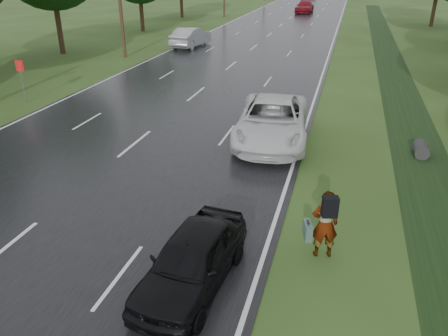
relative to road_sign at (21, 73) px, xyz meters
name	(u,v)px	position (x,y,z in m)	size (l,w,h in m)	color
ground	(0,254)	(8.50, -12.00, -1.64)	(220.00, 220.00, 0.00)	#2D4318
road	(277,29)	(8.50, 33.00, -1.62)	(14.00, 180.00, 0.04)	black
edge_stripe_east	(337,31)	(15.25, 33.00, -1.60)	(0.12, 180.00, 0.01)	silver
edge_stripe_west	(221,26)	(1.75, 33.00, -1.60)	(0.12, 180.00, 0.01)	silver
center_line	(277,28)	(8.50, 33.00, -1.60)	(0.12, 180.00, 0.01)	silver
drainage_ditch	(401,96)	(20.00, 6.71, -1.61)	(2.20, 120.00, 0.56)	black
road_sign	(21,73)	(0.00, 0.00, 0.00)	(0.50, 0.06, 2.30)	slate
pedestrian	(324,223)	(16.68, -9.76, -0.66)	(0.97, 0.74, 1.90)	#A5998C
white_pickup	(272,120)	(14.00, -2.01, -0.73)	(2.90, 6.28, 1.75)	silver
dark_sedan	(192,260)	(13.83, -11.77, -0.91)	(1.63, 4.06, 1.38)	black
silver_sedan	(191,37)	(2.93, 18.80, -0.74)	(1.82, 5.21, 1.72)	#9A9DA3
far_car_red	(305,7)	(9.62, 51.52, -0.75)	(2.38, 5.85, 1.70)	maroon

